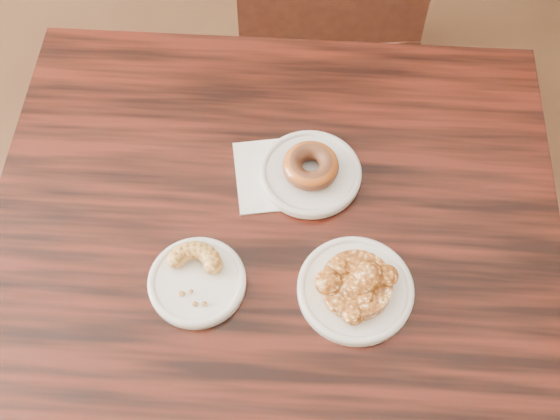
{
  "coord_description": "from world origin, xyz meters",
  "views": [
    {
      "loc": [
        0.18,
        -0.69,
        1.73
      ],
      "look_at": [
        0.18,
        -0.15,
        0.8
      ],
      "focal_mm": 45.0,
      "sensor_mm": 36.0,
      "label": 1
    }
  ],
  "objects_px": {
    "cafe_table": "(273,339)",
    "apple_fritter": "(357,283)",
    "cruller_fragment": "(196,277)",
    "glazed_donut": "(311,166)"
  },
  "relations": [
    {
      "from": "cruller_fragment",
      "to": "apple_fritter",
      "type": "bearing_deg",
      "value": -2.6
    },
    {
      "from": "cafe_table",
      "to": "apple_fritter",
      "type": "distance_m",
      "value": 0.43
    },
    {
      "from": "apple_fritter",
      "to": "cruller_fragment",
      "type": "xyz_separation_m",
      "value": [
        -0.24,
        0.01,
        -0.0
      ]
    },
    {
      "from": "glazed_donut",
      "to": "cruller_fragment",
      "type": "height_order",
      "value": "glazed_donut"
    },
    {
      "from": "cafe_table",
      "to": "cruller_fragment",
      "type": "height_order",
      "value": "cruller_fragment"
    },
    {
      "from": "cafe_table",
      "to": "glazed_donut",
      "type": "distance_m",
      "value": 0.44
    },
    {
      "from": "apple_fritter",
      "to": "cruller_fragment",
      "type": "bearing_deg",
      "value": 177.4
    },
    {
      "from": "cafe_table",
      "to": "cruller_fragment",
      "type": "xyz_separation_m",
      "value": [
        -0.11,
        -0.05,
        0.4
      ]
    },
    {
      "from": "apple_fritter",
      "to": "cruller_fragment",
      "type": "relative_size",
      "value": 1.5
    },
    {
      "from": "cafe_table",
      "to": "apple_fritter",
      "type": "xyz_separation_m",
      "value": [
        0.13,
        -0.06,
        0.4
      ]
    }
  ]
}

